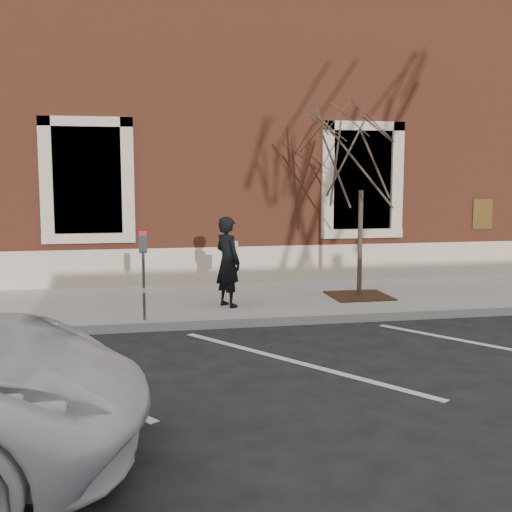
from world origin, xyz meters
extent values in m
plane|color=#28282B|center=(0.00, 0.00, 0.00)|extent=(120.00, 120.00, 0.00)
cube|color=beige|center=(0.00, 1.75, 0.07)|extent=(40.00, 3.50, 0.15)
cube|color=#9E9E99|center=(0.00, -0.05, 0.07)|extent=(40.00, 0.12, 0.15)
cube|color=brown|center=(0.00, 7.75, 4.00)|extent=(40.00, 8.50, 8.00)
cube|color=#C2AB94|center=(0.00, 3.53, 0.55)|extent=(40.00, 0.06, 0.80)
cube|color=black|center=(-3.00, 3.65, 2.40)|extent=(1.40, 0.30, 2.20)
cube|color=#C2AB94|center=(-3.00, 3.48, 1.20)|extent=(1.90, 0.20, 0.20)
cube|color=black|center=(3.00, 3.65, 2.40)|extent=(1.40, 0.30, 2.20)
cube|color=#C2AB94|center=(3.00, 3.48, 1.20)|extent=(1.90, 0.20, 0.20)
imported|color=black|center=(-0.45, 0.96, 0.96)|extent=(0.63, 0.71, 1.62)
cylinder|color=#595B60|center=(-1.95, 0.12, 0.70)|extent=(0.05, 0.05, 1.11)
cube|color=black|center=(-1.95, 0.12, 1.40)|extent=(0.13, 0.10, 0.29)
cube|color=red|center=(-1.95, 0.12, 1.58)|extent=(0.12, 0.10, 0.07)
cube|color=white|center=(-1.95, 0.07, 0.65)|extent=(0.06, 0.00, 0.08)
cube|color=#462816|center=(2.21, 1.42, 0.16)|extent=(1.12, 1.12, 0.03)
cylinder|color=#493C2C|center=(2.21, 1.42, 1.18)|extent=(0.09, 0.09, 2.07)
camera|label=1|loc=(-2.12, -10.31, 2.48)|focal=45.00mm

